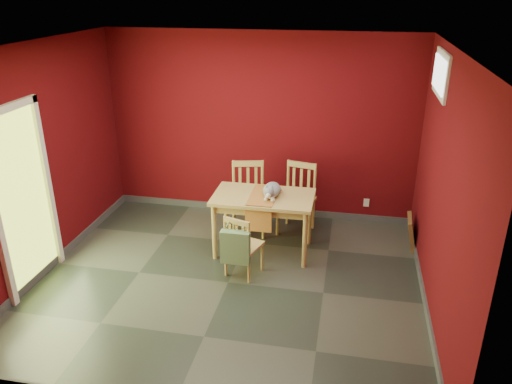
% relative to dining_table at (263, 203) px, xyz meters
% --- Properties ---
extents(ground, '(4.50, 4.50, 0.00)m').
position_rel_dining_table_xyz_m(ground, '(-0.27, -0.83, -0.70)').
color(ground, '#2D342D').
rests_on(ground, ground).
extents(room_shell, '(4.50, 4.50, 4.50)m').
position_rel_dining_table_xyz_m(room_shell, '(-0.27, -0.83, -0.65)').
color(room_shell, '#4D080C').
rests_on(room_shell, ground).
extents(doorway, '(0.06, 1.01, 2.13)m').
position_rel_dining_table_xyz_m(doorway, '(-2.50, -1.23, 0.43)').
color(doorway, '#B7D838').
rests_on(doorway, ground).
extents(window, '(0.05, 0.90, 0.50)m').
position_rel_dining_table_xyz_m(window, '(1.96, 0.17, 1.65)').
color(window, white).
rests_on(window, room_shell).
extents(outlet_plate, '(0.08, 0.02, 0.12)m').
position_rel_dining_table_xyz_m(outlet_plate, '(1.33, 1.16, -0.40)').
color(outlet_plate, silver).
rests_on(outlet_plate, room_shell).
extents(dining_table, '(1.28, 0.75, 0.80)m').
position_rel_dining_table_xyz_m(dining_table, '(0.00, 0.00, 0.00)').
color(dining_table, tan).
rests_on(dining_table, ground).
extents(table_runner, '(0.33, 0.68, 0.35)m').
position_rel_dining_table_xyz_m(table_runner, '(0.00, -0.11, 0.05)').
color(table_runner, '#A8682B').
rests_on(table_runner, dining_table).
extents(chair_far_left, '(0.56, 0.56, 1.01)m').
position_rel_dining_table_xyz_m(chair_far_left, '(-0.31, 0.53, -0.18)').
color(chair_far_left, tan).
rests_on(chair_far_left, ground).
extents(chair_far_right, '(0.55, 0.55, 0.99)m').
position_rel_dining_table_xyz_m(chair_far_right, '(0.36, 0.68, -0.19)').
color(chair_far_right, tan).
rests_on(chair_far_right, ground).
extents(chair_near, '(0.47, 0.47, 0.80)m').
position_rel_dining_table_xyz_m(chair_near, '(-0.14, -0.62, -0.29)').
color(chair_near, tan).
rests_on(chair_near, ground).
extents(tote_bag, '(0.34, 0.20, 0.47)m').
position_rel_dining_table_xyz_m(tote_bag, '(-0.18, -0.81, -0.22)').
color(tote_bag, '#618759').
rests_on(tote_bag, chair_near).
extents(cat, '(0.30, 0.48, 0.22)m').
position_rel_dining_table_xyz_m(cat, '(0.10, 0.02, 0.21)').
color(cat, slate).
rests_on(cat, table_runner).
extents(picture_frame, '(0.17, 0.43, 0.43)m').
position_rel_dining_table_xyz_m(picture_frame, '(1.92, 0.50, -0.48)').
color(picture_frame, brown).
rests_on(picture_frame, ground).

